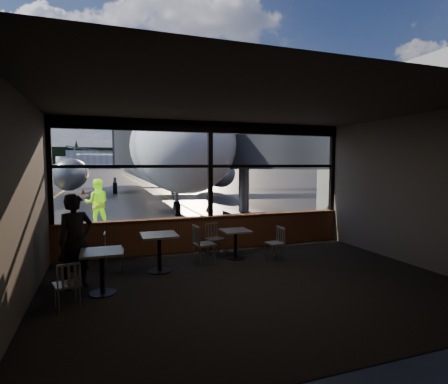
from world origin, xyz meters
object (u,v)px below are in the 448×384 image
passenger (76,241)px  ground_crew (97,203)px  cafe_table_near (235,244)px  cafe_table_left (102,273)px  cone_wing (83,191)px  chair_near_n (215,239)px  chair_near_e (274,244)px  jet_bridge (250,161)px  cone_nose (209,206)px  chair_mid_w (114,251)px  cafe_table_mid (159,253)px  chair_near_w (204,245)px  airliner (146,120)px  chair_left_s (67,285)px

passenger → ground_crew: (0.31, 6.86, -0.01)m
cafe_table_near → cafe_table_left: (-3.14, -1.41, 0.04)m
ground_crew → cone_wing: ground_crew is taller
chair_near_n → ground_crew: ground_crew is taller
chair_near_e → passenger: passenger is taller
jet_bridge → ground_crew: size_ratio=6.39×
passenger → cone_nose: bearing=37.1°
chair_mid_w → cafe_table_mid: bearing=69.3°
jet_bridge → cone_wing: bearing=117.4°
chair_near_w → cone_nose: (2.81, 8.81, -0.21)m
passenger → cafe_table_near: bearing=-8.2°
airliner → chair_near_e: (0.55, -20.82, -5.38)m
airliner → chair_near_w: airliner is taller
chair_left_s → ground_crew: bearing=71.2°
ground_crew → cone_wing: size_ratio=4.14×
chair_near_w → passenger: bearing=-84.1°
chair_near_n → passenger: 3.55m
cafe_table_near → chair_near_e: 0.96m
chair_near_e → cone_nose: 9.09m
cone_nose → cone_wing: bearing=116.2°
passenger → chair_mid_w: bearing=28.8°
chair_near_w → cone_wing: 22.21m
cafe_table_mid → chair_near_w: chair_near_w is taller
cone_nose → cone_wing: size_ratio=1.23×
chair_near_n → chair_left_s: chair_near_n is taller
cone_wing → cafe_table_near: bearing=-78.2°
airliner → cone_nose: (1.63, -11.80, -5.53)m
cafe_table_mid → cafe_table_left: 1.54m
cafe_table_left → ground_crew: (-0.15, 7.34, 0.50)m
chair_mid_w → chair_left_s: (-0.79, -1.89, -0.03)m
chair_near_e → passenger: bearing=91.1°
cone_nose → chair_near_w: bearing=-107.7°
cafe_table_left → chair_near_n: 3.35m
chair_near_w → chair_near_n: bearing=136.8°
cafe_table_left → cafe_table_near: bearing=24.2°
chair_near_e → cone_wing: chair_near_e is taller
cafe_table_mid → cafe_table_left: cafe_table_mid is taller
cafe_table_left → chair_near_w: size_ratio=0.84×
chair_near_e → chair_near_n: size_ratio=0.99×
chair_near_n → passenger: passenger is taller
cafe_table_mid → cone_wing: 22.26m
chair_near_e → ground_crew: (-4.14, 6.38, 0.49)m
chair_mid_w → cone_nose: (4.82, 8.61, -0.17)m
passenger → chair_near_n: bearing=0.9°
cafe_table_left → chair_mid_w: bearing=79.5°
chair_near_n → cone_wing: bearing=-93.3°
cafe_table_left → chair_near_n: (2.76, 1.89, 0.02)m
chair_left_s → cafe_table_near: bearing=11.7°
cafe_table_mid → chair_near_w: bearing=10.4°
chair_near_n → cone_nose: (2.31, 8.10, -0.15)m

